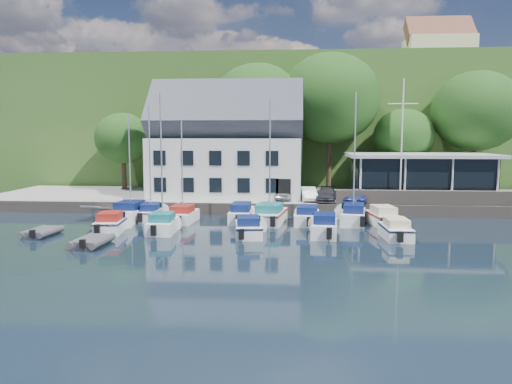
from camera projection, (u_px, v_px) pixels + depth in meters
ground at (302, 244)px, 31.43m from camera, size 180.00×180.00×0.00m
quay at (300, 200)px, 48.70m from camera, size 60.00×13.00×1.00m
quay_face at (301, 210)px, 42.26m from camera, size 60.00×0.30×1.00m
hillside at (298, 128)px, 91.91m from camera, size 160.00×75.00×16.00m
field_patch at (339, 87)px, 98.27m from camera, size 50.00×30.00×0.30m
farmhouse at (438, 50)px, 78.91m from camera, size 10.40×7.00×8.20m
harbor_building at (227, 150)px, 47.69m from camera, size 14.40×8.20×8.70m
club_pavilion at (420, 176)px, 46.07m from camera, size 13.20×7.20×4.10m
seawall at (445, 198)px, 41.60m from camera, size 18.00×0.50×1.20m
gangway at (103, 217)px, 41.61m from camera, size 1.20×6.00×1.40m
car_silver at (286, 192)px, 45.13m from camera, size 2.27×4.01×1.29m
car_white at (308, 194)px, 44.44m from camera, size 1.60×3.77×1.21m
car_dgrey at (326, 195)px, 43.92m from camera, size 2.09×4.27×1.19m
car_blue at (357, 195)px, 43.30m from camera, size 2.30×3.87×1.24m
flagpole at (402, 141)px, 42.30m from camera, size 2.53×0.20×10.55m
tree_0 at (123, 151)px, 53.47m from camera, size 5.97×5.97×8.16m
tree_1 at (190, 145)px, 53.75m from camera, size 6.85×6.85×9.36m
tree_2 at (258, 127)px, 52.09m from camera, size 9.66×9.66×13.20m
tree_3 at (329, 122)px, 52.29m from camera, size 10.48×10.48×14.33m
tree_4 at (403, 150)px, 51.73m from camera, size 6.24×6.24×8.52m
tree_5 at (476, 132)px, 50.67m from camera, size 8.97×8.97×12.26m
boat_r1_0 at (130, 161)px, 39.68m from camera, size 2.79×6.46×9.51m
boat_r1_1 at (150, 167)px, 39.74m from camera, size 2.56×5.28×8.51m
boat_r1_2 at (182, 169)px, 38.72m from camera, size 2.29×5.35×8.36m
boat_r1_3 at (242, 212)px, 39.61m from camera, size 1.83×6.65×1.49m
boat_r1_4 at (270, 162)px, 38.24m from camera, size 3.19×6.89×9.51m
boat_r1_5 at (307, 215)px, 38.49m from camera, size 2.27×5.83×1.43m
boat_r1_6 at (354, 162)px, 38.11m from camera, size 2.89×6.62×9.57m
boat_r1_7 at (383, 215)px, 37.90m from camera, size 2.77×5.85×1.50m
boat_r2_0 at (111, 222)px, 35.17m from camera, size 2.48×5.23×1.46m
boat_r2_1 at (162, 170)px, 34.52m from camera, size 2.21×5.17×8.82m
boat_r2_2 at (248, 226)px, 33.75m from camera, size 2.58×5.38×1.40m
boat_r2_3 at (324, 224)px, 33.95m from camera, size 2.32×5.78×1.55m
boat_r2_4 at (396, 228)px, 32.97m from camera, size 2.02×5.17×1.40m
dinghy_0 at (41, 231)px, 33.84m from camera, size 2.00×3.08×0.69m
dinghy_1 at (91, 240)px, 30.76m from camera, size 2.07×3.26×0.74m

